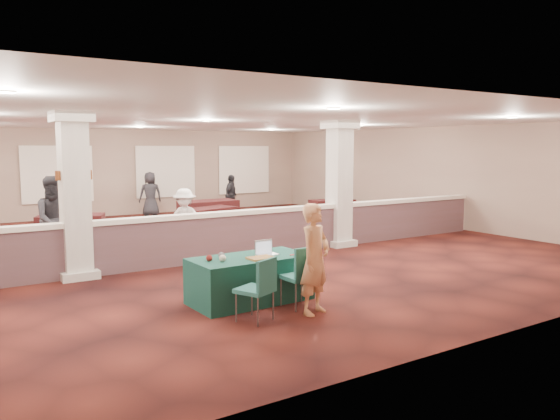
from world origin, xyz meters
TOP-DOWN VIEW (x-y plane):
  - ground at (0.00, 0.00)m, footprint 16.00×16.00m
  - wall_back at (0.00, 8.00)m, footprint 16.00×0.04m
  - wall_front at (0.00, -8.00)m, footprint 16.00×0.04m
  - wall_right at (8.00, 0.00)m, footprint 0.04×16.00m
  - ceiling at (0.00, 0.00)m, footprint 16.00×16.00m
  - partition_wall at (0.00, -1.50)m, footprint 15.60×0.28m
  - column_left at (-3.50, -1.50)m, footprint 0.72×0.72m
  - column_right at (3.00, -1.50)m, footprint 0.72×0.72m
  - sconce_left at (-3.78, -1.50)m, footprint 0.12×0.12m
  - sconce_right at (-3.22, -1.50)m, footprint 0.12×0.12m
  - near_table at (-1.50, -4.75)m, footprint 1.97×1.02m
  - conf_chair_main at (-1.00, -5.52)m, footprint 0.51×0.51m
  - conf_chair_side at (-1.92, -5.75)m, footprint 0.62×0.62m
  - woman at (-1.00, -5.85)m, footprint 0.71×0.60m
  - far_table_front_center at (1.50, 3.00)m, footprint 1.81×1.25m
  - far_table_front_right at (2.76, 0.51)m, footprint 1.69×1.03m
  - far_table_back_left at (-2.61, 3.20)m, footprint 1.91×1.44m
  - far_table_back_center at (2.00, 4.17)m, footprint 1.93×1.01m
  - far_table_back_right at (6.50, 3.20)m, footprint 1.68×1.01m
  - attendee_a at (-3.56, 0.20)m, footprint 0.96×0.60m
  - attendee_b at (-0.62, 0.00)m, footprint 1.05×0.95m
  - attendee_c at (3.45, 5.28)m, footprint 0.97×0.91m
  - attendee_d at (1.01, 7.00)m, footprint 0.87×0.55m
  - laptop_base at (-1.19, -4.79)m, footprint 0.34×0.24m
  - laptop_screen at (-1.19, -4.67)m, footprint 0.34×0.02m
  - screen_glow at (-1.19, -4.68)m, footprint 0.31×0.01m
  - knitting at (-1.44, -5.00)m, footprint 0.42×0.32m
  - yarn_cream at (-2.06, -4.86)m, footprint 0.11×0.11m
  - yarn_red at (-2.22, -4.72)m, footprint 0.10×0.10m
  - yarn_grey at (-1.96, -4.64)m, footprint 0.11×0.11m
  - scissors at (-0.83, -5.02)m, footprint 0.12×0.03m

SIDE VIEW (x-z plane):
  - ground at x=0.00m, z-range 0.00..0.00m
  - far_table_back_right at x=6.50m, z-range 0.00..0.64m
  - far_table_front_right at x=2.76m, z-range 0.00..0.64m
  - far_table_front_center at x=1.50m, z-range 0.00..0.67m
  - far_table_back_left at x=-2.61m, z-range 0.00..0.70m
  - near_table at x=-1.50m, z-range 0.00..0.75m
  - far_table_back_center at x=2.00m, z-range 0.00..0.77m
  - conf_chair_side at x=-1.92m, z-range 0.09..1.02m
  - partition_wall at x=0.00m, z-range 0.02..1.12m
  - conf_chair_main at x=-1.00m, z-range 0.09..1.08m
  - scissors at x=-0.83m, z-range 0.75..0.76m
  - laptop_base at x=-1.19m, z-range 0.75..0.77m
  - knitting at x=-1.44m, z-range 0.75..0.78m
  - attendee_b at x=-0.62m, z-range 0.00..1.53m
  - attendee_c at x=3.45m, z-range 0.00..1.55m
  - yarn_red at x=-2.22m, z-range 0.75..0.85m
  - yarn_grey at x=-1.96m, z-range 0.75..0.85m
  - yarn_cream at x=-2.06m, z-range 0.75..0.86m
  - attendee_d at x=1.01m, z-range 0.00..1.65m
  - woman at x=-1.00m, z-range 0.00..1.69m
  - screen_glow at x=-1.19m, z-range 0.77..0.96m
  - laptop_screen at x=-1.19m, z-range 0.77..0.99m
  - attendee_a at x=-3.56m, z-range 0.00..1.91m
  - wall_back at x=0.00m, z-range 0.00..3.20m
  - wall_front at x=0.00m, z-range 0.00..3.20m
  - wall_right at x=8.00m, z-range 0.00..3.20m
  - column_left at x=-3.50m, z-range 0.04..3.24m
  - column_right at x=3.00m, z-range 0.04..3.24m
  - sconce_left at x=-3.78m, z-range 1.91..2.09m
  - sconce_right at x=-3.22m, z-range 1.91..2.09m
  - ceiling at x=0.00m, z-range 3.19..3.21m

